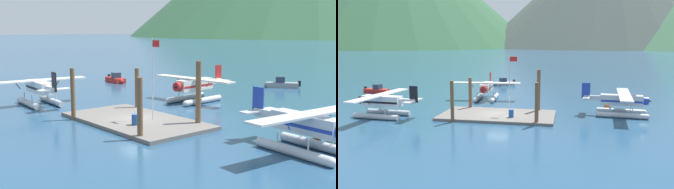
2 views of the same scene
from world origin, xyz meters
The scene contains 14 objects.
ground_plane centered at (0.00, 0.00, 0.00)m, with size 1200.00×1200.00×0.00m, color navy.
dock_platform centered at (0.00, 0.00, 0.15)m, with size 13.44×7.20×0.30m, color #66605B.
piling_near_left centered at (-4.34, -3.59, 2.30)m, with size 0.40×0.40×4.60m, color brown.
piling_near_right centered at (4.92, -3.10, 2.28)m, with size 0.42×0.42×4.57m, color brown.
piling_far_left centered at (-4.41, 3.40, 2.09)m, with size 0.43×0.43×4.18m, color brown.
piling_far_right centered at (4.53, 3.12, 2.70)m, with size 0.45×0.45×5.39m, color brown.
flagpole centered at (1.36, 0.94, 4.55)m, with size 0.95×0.10×6.93m.
fuel_drum centered at (1.86, -1.34, 0.74)m, with size 0.62×0.62×0.88m.
mooring_buoy centered at (13.22, 6.75, 0.43)m, with size 0.85×0.85×0.85m, color orange.
seaplane_cream_bow_left centered at (-4.16, 10.99, 1.58)m, with size 10.48×7.97×3.84m.
seaplane_white_port_aft centered at (-13.30, -2.84, 1.58)m, with size 7.97×10.47×3.84m.
seaplane_silver_stbd_fwd centered at (14.46, 3.13, 1.58)m, with size 7.96×10.49×3.84m.
boat_red_open_west centered at (-24.46, 13.94, 0.49)m, with size 4.87×2.06×1.50m.
boat_grey_open_north centered at (-4.91, 28.22, 0.49)m, with size 4.20×3.82×1.50m.
Camera 1 is at (28.90, -20.65, 7.93)m, focal length 44.91 mm.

